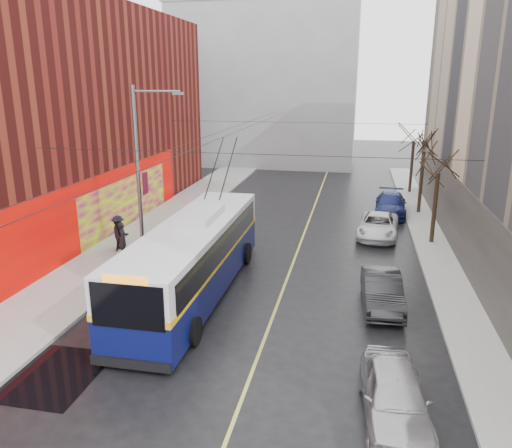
{
  "coord_description": "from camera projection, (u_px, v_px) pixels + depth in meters",
  "views": [
    {
      "loc": [
        4.48,
        -13.16,
        9.16
      ],
      "look_at": [
        -0.08,
        9.26,
        2.59
      ],
      "focal_mm": 35.0,
      "sensor_mm": 36.0,
      "label": 1
    }
  ],
  "objects": [
    {
      "name": "following_car",
      "position": [
        231.0,
        212.0,
        33.28
      ],
      "size": [
        2.3,
        4.75,
        1.56
      ],
      "primitive_type": "imported",
      "rotation": [
        0.0,
        0.0,
        -0.1
      ],
      "color": "silver",
      "rests_on": "ground"
    },
    {
      "name": "sidewalk_left",
      "position": [
        130.0,
        246.0,
        28.6
      ],
      "size": [
        4.0,
        60.0,
        0.15
      ],
      "primitive_type": "cube",
      "color": "gray",
      "rests_on": "ground"
    },
    {
      "name": "lane_line",
      "position": [
        299.0,
        247.0,
        28.68
      ],
      "size": [
        0.12,
        50.0,
        0.01
      ],
      "primitive_type": "cube",
      "color": "#BFB74C",
      "rests_on": "ground"
    },
    {
      "name": "tree_near",
      "position": [
        440.0,
        159.0,
        27.76
      ],
      "size": [
        3.2,
        3.2,
        6.4
      ],
      "color": "black",
      "rests_on": "ground"
    },
    {
      "name": "building_far",
      "position": [
        268.0,
        83.0,
        56.82
      ],
      "size": [
        20.5,
        12.1,
        18.0
      ],
      "color": "gray",
      "rests_on": "ground"
    },
    {
      "name": "puddle",
      "position": [
        55.0,
        375.0,
        16.12
      ],
      "size": [
        2.7,
        3.44,
        0.01
      ],
      "primitive_type": "cube",
      "color": "black",
      "rests_on": "ground"
    },
    {
      "name": "parked_car_d",
      "position": [
        391.0,
        204.0,
        35.41
      ],
      "size": [
        2.39,
        5.29,
        1.5
      ],
      "primitive_type": "imported",
      "rotation": [
        0.0,
        0.0,
        -0.06
      ],
      "color": "navy",
      "rests_on": "ground"
    },
    {
      "name": "building_left",
      "position": [
        14.0,
        119.0,
        30.1
      ],
      "size": [
        12.11,
        36.0,
        14.0
      ],
      "color": "#5C1512",
      "rests_on": "ground"
    },
    {
      "name": "pedestrian_b",
      "position": [
        122.0,
        236.0,
        27.38
      ],
      "size": [
        0.99,
        0.99,
        1.61
      ],
      "primitive_type": "imported",
      "rotation": [
        0.0,
        0.0,
        0.78
      ],
      "color": "black",
      "rests_on": "sidewalk_left"
    },
    {
      "name": "pedestrian_a",
      "position": [
        123.0,
        238.0,
        26.8
      ],
      "size": [
        0.55,
        0.72,
        1.75
      ],
      "primitive_type": "imported",
      "rotation": [
        0.0,
        0.0,
        1.79
      ],
      "color": "black",
      "rests_on": "sidewalk_left"
    },
    {
      "name": "parked_car_a",
      "position": [
        395.0,
        395.0,
        13.86
      ],
      "size": [
        2.08,
        4.53,
        1.5
      ],
      "primitive_type": "imported",
      "rotation": [
        0.0,
        0.0,
        0.07
      ],
      "color": "#AFAFB4",
      "rests_on": "ground"
    },
    {
      "name": "catenary_wires",
      "position": [
        233.0,
        134.0,
        28.46
      ],
      "size": [
        18.0,
        60.0,
        0.22
      ],
      "color": "black"
    },
    {
      "name": "tree_mid",
      "position": [
        425.0,
        140.0,
        34.27
      ],
      "size": [
        3.2,
        3.2,
        6.68
      ],
      "color": "black",
      "rests_on": "ground"
    },
    {
      "name": "ground",
      "position": [
        200.0,
        382.0,
        15.78
      ],
      "size": [
        140.0,
        140.0,
        0.0
      ],
      "primitive_type": "plane",
      "color": "black",
      "rests_on": "ground"
    },
    {
      "name": "pigeons_flying",
      "position": [
        220.0,
        129.0,
        24.65
      ],
      "size": [
        3.02,
        2.11,
        1.24
      ],
      "color": "slate"
    },
    {
      "name": "pedestrian_c",
      "position": [
        118.0,
        232.0,
        27.67
      ],
      "size": [
        1.1,
        1.39,
        1.89
      ],
      "primitive_type": "imported",
      "rotation": [
        0.0,
        0.0,
        1.94
      ],
      "color": "black",
      "rests_on": "sidewalk_left"
    },
    {
      "name": "trolleybus",
      "position": [
        194.0,
        257.0,
        21.85
      ],
      "size": [
        3.14,
        13.3,
        6.28
      ],
      "rotation": [
        0.0,
        0.0,
        -0.0
      ],
      "color": "#080D41",
      "rests_on": "ground"
    },
    {
      "name": "streetlight_pole",
      "position": [
        141.0,
        170.0,
        25.04
      ],
      "size": [
        2.65,
        0.6,
        9.0
      ],
      "color": "slate",
      "rests_on": "ground"
    },
    {
      "name": "tree_far",
      "position": [
        415.0,
        132.0,
        40.9
      ],
      "size": [
        3.2,
        3.2,
        6.57
      ],
      "color": "black",
      "rests_on": "ground"
    },
    {
      "name": "parked_car_b",
      "position": [
        382.0,
        290.0,
        20.88
      ],
      "size": [
        1.78,
        4.47,
        1.45
      ],
      "primitive_type": "imported",
      "rotation": [
        0.0,
        0.0,
        0.06
      ],
      "color": "#232325",
      "rests_on": "ground"
    },
    {
      "name": "parked_car_c",
      "position": [
        378.0,
        226.0,
        30.37
      ],
      "size": [
        2.73,
        5.16,
        1.38
      ],
      "primitive_type": "imported",
      "rotation": [
        0.0,
        0.0,
        -0.09
      ],
      "color": "silver",
      "rests_on": "ground"
    },
    {
      "name": "sidewalk_right",
      "position": [
        441.0,
        267.0,
        25.34
      ],
      "size": [
        2.0,
        60.0,
        0.15
      ],
      "primitive_type": "cube",
      "color": "gray",
      "rests_on": "ground"
    }
  ]
}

